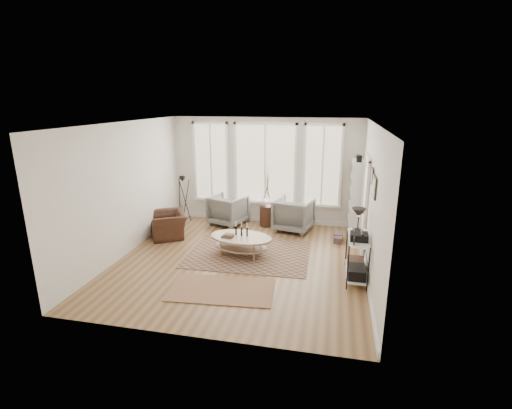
% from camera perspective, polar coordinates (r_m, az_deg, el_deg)
% --- Properties ---
extents(room, '(5.50, 5.54, 2.90)m').
position_cam_1_polar(room, '(7.65, -2.22, 1.27)').
color(room, olive).
rests_on(room, ground).
extents(bay_window, '(4.14, 0.12, 2.24)m').
position_cam_1_polar(bay_window, '(10.18, 1.41, 6.01)').
color(bay_window, '#CFB482').
rests_on(bay_window, ground).
extents(door, '(0.09, 1.06, 2.22)m').
position_cam_1_polar(door, '(8.62, 16.39, 0.22)').
color(door, silver).
rests_on(door, ground).
extents(bookcase, '(0.31, 0.85, 2.06)m').
position_cam_1_polar(bookcase, '(9.69, 15.12, 0.99)').
color(bookcase, white).
rests_on(bookcase, ground).
extents(low_shelf, '(0.38, 1.08, 1.30)m').
position_cam_1_polar(low_shelf, '(7.43, 15.27, -7.20)').
color(low_shelf, white).
rests_on(low_shelf, ground).
extents(wall_art, '(0.04, 0.88, 0.44)m').
position_cam_1_polar(wall_art, '(7.07, 17.67, 3.06)').
color(wall_art, black).
rests_on(wall_art, ground).
extents(rug_main, '(2.73, 2.08, 0.01)m').
position_cam_1_polar(rug_main, '(8.41, -1.12, -7.57)').
color(rug_main, brown).
rests_on(rug_main, ground).
extents(rug_runner, '(1.98, 1.21, 0.01)m').
position_cam_1_polar(rug_runner, '(6.96, -5.32, -12.88)').
color(rug_runner, brown).
rests_on(rug_runner, ground).
extents(coffee_table, '(1.50, 1.07, 0.64)m').
position_cam_1_polar(coffee_table, '(8.25, -2.39, -5.54)').
color(coffee_table, tan).
rests_on(coffee_table, ground).
extents(armchair_left, '(1.12, 1.14, 0.82)m').
position_cam_1_polar(armchair_left, '(10.27, -4.29, -0.80)').
color(armchair_left, slate).
rests_on(armchair_left, ground).
extents(armchair_right, '(1.10, 1.12, 0.86)m').
position_cam_1_polar(armchair_right, '(9.81, 5.84, -1.55)').
color(armchair_right, slate).
rests_on(armchair_right, ground).
extents(side_table, '(0.38, 0.38, 1.59)m').
position_cam_1_polar(side_table, '(10.01, 1.67, 0.89)').
color(side_table, '#3D2319').
rests_on(side_table, ground).
extents(vase, '(0.29, 0.29, 0.26)m').
position_cam_1_polar(vase, '(10.08, 0.98, 0.60)').
color(vase, silver).
rests_on(vase, side_table).
extents(accent_chair, '(1.25, 1.22, 0.62)m').
position_cam_1_polar(accent_chair, '(9.61, -13.32, -3.03)').
color(accent_chair, '#3D2319').
rests_on(accent_chair, ground).
extents(tripod_camera, '(0.47, 0.47, 1.32)m').
position_cam_1_polar(tripod_camera, '(10.57, -11.09, 0.54)').
color(tripod_camera, black).
rests_on(tripod_camera, ground).
extents(book_stack_near, '(0.22, 0.28, 0.17)m').
position_cam_1_polar(book_stack_near, '(9.43, 12.54, -4.80)').
color(book_stack_near, brown).
rests_on(book_stack_near, ground).
extents(book_stack_far, '(0.23, 0.27, 0.15)m').
position_cam_1_polar(book_stack_far, '(9.23, 12.53, -5.32)').
color(book_stack_far, brown).
rests_on(book_stack_far, ground).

